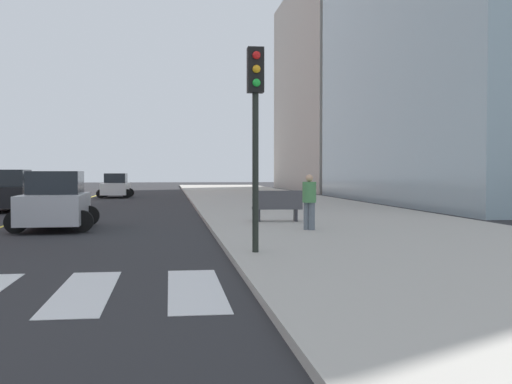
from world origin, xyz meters
TOP-DOWN VIEW (x-y plane):
  - sidewalk_kerb_east at (12.20, 20.00)m, footprint 10.00×120.00m
  - lane_divider_paint at (0.00, 40.00)m, footprint 0.16×80.00m
  - parking_garage_concrete at (27.46, 58.66)m, footprint 18.00×24.00m
  - car_silver_nearest at (2.04, 15.88)m, footprint 2.85×4.47m
  - car_white_second at (1.89, 42.64)m, footprint 2.59×4.09m
  - car_red_third at (-5.01, 57.81)m, footprint 2.87×4.48m
  - car_black_fourth at (-1.87, 26.16)m, footprint 2.92×4.62m
  - car_gray_fifth at (-2.01, 34.61)m, footprint 2.35×3.76m
  - car_green_seventh at (-5.01, 40.32)m, footprint 2.93×4.63m
  - traffic_light_near_corner at (7.79, 7.55)m, footprint 0.36×0.41m
  - park_bench at (9.74, 16.26)m, footprint 1.83×0.68m
  - pedestrian_waiting_east at (10.17, 12.83)m, footprint 0.42×0.42m

SIDE VIEW (x-z plane):
  - lane_divider_paint at x=0.00m, z-range 0.00..0.01m
  - sidewalk_kerb_east at x=12.20m, z-range 0.00..0.15m
  - park_bench at x=9.74m, z-range 0.13..1.25m
  - car_gray_fifth at x=-2.01m, z-range -0.05..1.62m
  - car_white_second at x=1.89m, z-range -0.06..1.75m
  - car_red_third at x=-5.01m, z-range -0.06..1.90m
  - car_silver_nearest at x=2.04m, z-range -0.06..1.90m
  - car_black_fourth at x=-1.87m, z-range -0.07..1.98m
  - car_green_seventh at x=-5.01m, z-range -0.07..1.98m
  - pedestrian_waiting_east at x=10.17m, z-range 0.24..1.95m
  - traffic_light_near_corner at x=7.79m, z-range 1.08..5.64m
  - parking_garage_concrete at x=27.46m, z-range 0.00..20.91m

